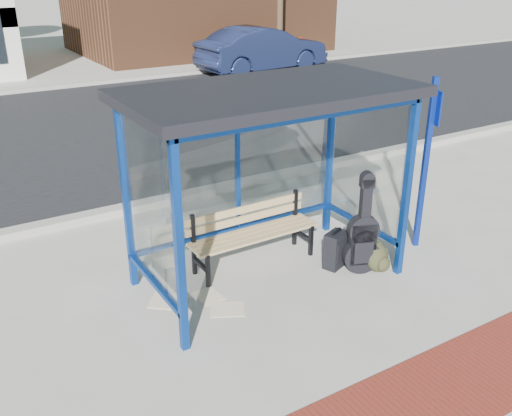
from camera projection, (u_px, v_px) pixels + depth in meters
ground at (268, 278)px, 7.23m from camera, size 120.00×120.00×0.00m
brick_paver_strip at (421, 403)px, 5.19m from camera, size 60.00×1.00×0.01m
curb_near at (175, 198)px, 9.47m from camera, size 60.00×0.25×0.12m
street_asphalt at (87, 130)px, 13.49m from camera, size 60.00×10.00×0.00m
curb_far at (39, 89)px, 17.46m from camera, size 60.00×0.25×0.12m
far_sidewalk at (27, 80)px, 18.97m from camera, size 60.00×4.00×0.01m
bus_shelter at (266, 117)px, 6.45m from camera, size 3.30×1.80×2.42m
bench at (252, 230)px, 7.42m from camera, size 1.76×0.45×0.83m
guitar_bag at (363, 239)px, 7.19m from camera, size 0.49×0.29×1.29m
suitcase at (335, 250)px, 7.39m from camera, size 0.36×0.29×0.54m
backpack at (378, 258)px, 7.32m from camera, size 0.35×0.32×0.40m
sign_post at (427, 155)px, 7.53m from camera, size 0.15×0.28×2.37m
newspaper_a at (168, 301)px, 6.73m from camera, size 0.55×0.53×0.01m
newspaper_b at (227, 309)px, 6.57m from camera, size 0.49×0.45×0.01m
newspaper_c at (209, 296)px, 6.84m from camera, size 0.30×0.37×0.01m
parked_car at (262, 49)px, 20.10m from camera, size 4.85×1.99×1.56m
fire_hydrant at (300, 47)px, 23.09m from camera, size 0.37×0.24×0.81m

